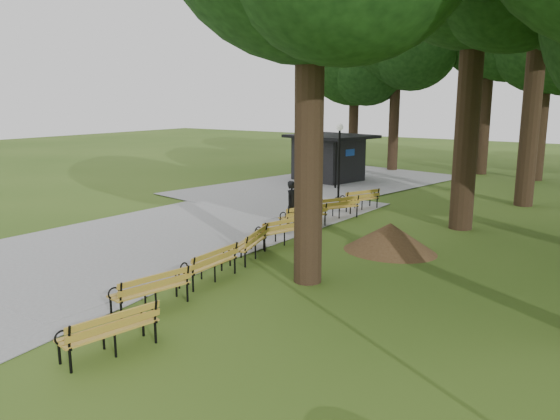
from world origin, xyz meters
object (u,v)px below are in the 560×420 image
Objects in this scene: lamp_post at (339,146)px; bench_7 at (359,199)px; person at (292,203)px; bench_2 at (208,264)px; bench_6 at (336,207)px; bench_1 at (150,289)px; bench_5 at (303,216)px; bench_3 at (248,244)px; kiosk at (328,158)px; bench_0 at (109,330)px; bench_4 at (280,231)px; dirt_mound at (390,237)px.

lamp_post reaches higher than bench_7.
person is 5.71m from lamp_post.
lamp_post reaches higher than bench_2.
lamp_post is 4.42m from bench_6.
bench_1 and bench_5 have the same top height.
bench_2 is (2.69, -11.75, -2.00)m from lamp_post.
bench_1 is 4.28m from bench_3.
bench_2 is (1.65, -6.38, -0.37)m from person.
kiosk is 8.15m from bench_7.
bench_0 is (7.18, -20.54, -0.84)m from kiosk.
bench_3 is 8.08m from bench_7.
lamp_post is 6.18m from bench_5.
kiosk is 2.15× the size of bench_3.
bench_5 is at bearing -107.13° from person.
bench_4 is at bearing -53.98° from kiosk.
bench_1 and bench_2 have the same top height.
bench_1 reaches higher than dirt_mound.
lamp_post is (3.27, -4.77, 1.16)m from kiosk.
bench_4 is at bearing -74.42° from lamp_post.
bench_6 is (-1.10, 10.37, 0.00)m from bench_1.
dirt_mound is at bearing -102.09° from person.
dirt_mound is at bearing 150.35° from bench_2.
bench_4 is at bearing 26.32° from bench_7.
person is at bearing -156.57° from bench_1.
bench_1 is (2.91, -13.87, -2.00)m from lamp_post.
bench_5 is (0.61, -0.24, -0.37)m from person.
bench_5 is at bearing 164.60° from dirt_mound.
bench_6 is at bearing -159.55° from bench_4.
bench_5 is (4.91, -10.38, -0.84)m from kiosk.
bench_0 is 1.00× the size of bench_5.
bench_3 and bench_4 have the same top height.
bench_0 is 4.20m from bench_2.
bench_2 is (-2.68, -5.12, 0.00)m from dirt_mound.
lamp_post is 1.80× the size of bench_3.
person is 11.03m from kiosk.
bench_3 is at bearing -135.58° from dirt_mound.
dirt_mound is (4.34, -1.26, -0.37)m from person.
bench_3 is at bearing -76.46° from lamp_post.
bench_5 is 4.04m from bench_7.
bench_7 is at bearing -151.87° from bench_6.
bench_1 is at bearing -141.01° from bench_0.
kiosk reaches higher than bench_3.
person is 0.85× the size of bench_6.
bench_5 is 1.00× the size of bench_6.
bench_0 is (2.88, -10.40, -0.37)m from person.
lamp_post is 3.11m from bench_7.
bench_0 is at bearing 15.01° from bench_2.
kiosk reaches higher than bench_0.
bench_3 is (-0.59, 4.24, 0.00)m from bench_1.
bench_3 is 1.00× the size of bench_5.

